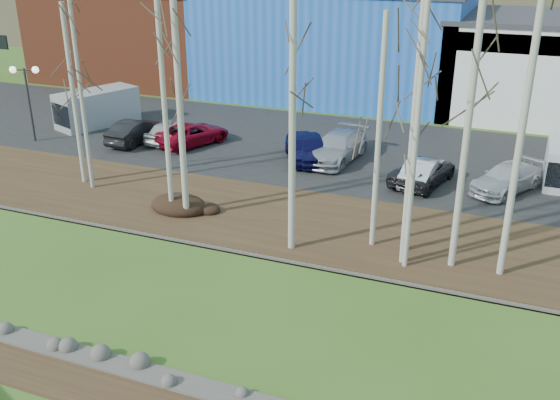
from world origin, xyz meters
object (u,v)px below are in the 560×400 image
at_px(car_0, 171,131).
at_px(street_lamp, 26,83).
at_px(car_6, 423,171).
at_px(van_grey, 94,108).
at_px(car_2, 193,134).
at_px(car_7, 507,178).
at_px(car_4, 303,147).
at_px(car_5, 422,171).
at_px(car_3, 337,147).
at_px(car_1, 136,131).
at_px(car_8, 312,148).

bearing_deg(car_0, street_lamp, 26.06).
distance_m(car_6, van_grey, 22.26).
height_order(car_2, car_7, car_7).
distance_m(street_lamp, car_4, 17.04).
bearing_deg(car_5, car_4, -5.09).
height_order(car_3, car_5, car_3).
bearing_deg(street_lamp, car_2, -3.10).
xyz_separation_m(car_7, van_grey, (-26.11, 2.19, 0.50)).
distance_m(car_4, car_7, 10.93).
relative_size(car_6, car_7, 1.03).
xyz_separation_m(car_4, van_grey, (-15.21, 1.49, 0.42)).
bearing_deg(car_0, van_grey, -5.23).
bearing_deg(car_2, van_grey, 14.02).
bearing_deg(car_1, street_lamp, 21.59).
distance_m(car_2, van_grey, 8.16).
xyz_separation_m(street_lamp, car_5, (23.46, 1.48, -2.92)).
xyz_separation_m(car_4, car_5, (6.89, -1.27, -0.06)).
bearing_deg(van_grey, car_0, 10.54).
height_order(car_1, car_7, car_1).
bearing_deg(car_3, car_2, -170.98).
distance_m(car_7, car_8, 10.41).
height_order(car_5, car_8, car_8).
relative_size(car_5, car_8, 0.94).
relative_size(car_0, van_grey, 0.70).
bearing_deg(car_6, car_0, 7.93).
bearing_deg(van_grey, car_7, 16.25).
bearing_deg(car_0, car_5, 179.64).
xyz_separation_m(street_lamp, car_3, (18.38, 3.41, -2.82)).
bearing_deg(car_3, car_5, -14.55).
xyz_separation_m(car_3, car_4, (-1.80, -0.67, -0.03)).
bearing_deg(car_4, car_0, 151.48).
xyz_separation_m(car_5, car_6, (0.01, 0.15, -0.03)).
xyz_separation_m(car_0, car_6, (15.53, -1.39, -0.04)).
bearing_deg(car_7, car_5, -144.18).
xyz_separation_m(car_0, car_2, (1.47, -0.03, -0.03)).
bearing_deg(car_4, street_lamp, 162.66).
bearing_deg(street_lamp, car_3, -10.16).
distance_m(car_4, car_8, 0.51).
bearing_deg(car_4, car_5, -37.15).
relative_size(car_1, car_6, 0.93).
relative_size(car_0, car_2, 0.85).
relative_size(car_2, car_5, 1.15).
distance_m(street_lamp, car_2, 10.30).
xyz_separation_m(car_0, van_grey, (-6.57, 1.22, 0.47)).
bearing_deg(car_0, car_4, -176.50).
distance_m(street_lamp, car_0, 8.98).
bearing_deg(car_8, car_3, 0.78).
relative_size(car_1, car_4, 1.00).
bearing_deg(car_8, car_2, 151.47).
bearing_deg(car_2, car_7, -160.15).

